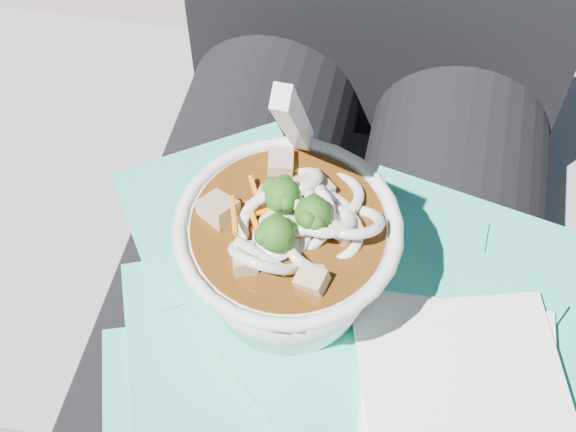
% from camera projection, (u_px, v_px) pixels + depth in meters
% --- Properties ---
extents(stone_ledge, '(1.02, 0.55, 0.45)m').
position_uv_depth(stone_ledge, '(335.00, 331.00, 0.98)').
color(stone_ledge, gray).
rests_on(stone_ledge, ground).
extents(lap, '(0.34, 0.48, 0.16)m').
position_uv_depth(lap, '(319.00, 325.00, 0.64)').
color(lap, black).
rests_on(lap, stone_ledge).
extents(person_body, '(0.34, 0.94, 1.00)m').
position_uv_depth(person_body, '(342.00, 215.00, 0.67)').
color(person_body, black).
rests_on(person_body, ground).
extents(plastic_bag, '(0.38, 0.35, 0.01)m').
position_uv_depth(plastic_bag, '(332.00, 319.00, 0.55)').
color(plastic_bag, '#30C8A8').
rests_on(plastic_bag, lap).
extents(napkins, '(0.16, 0.16, 0.01)m').
position_uv_depth(napkins, '(462.00, 388.00, 0.51)').
color(napkins, white).
rests_on(napkins, plastic_bag).
extents(udon_bowl, '(0.17, 0.17, 0.19)m').
position_uv_depth(udon_bowl, '(290.00, 248.00, 0.51)').
color(udon_bowl, white).
rests_on(udon_bowl, plastic_bag).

